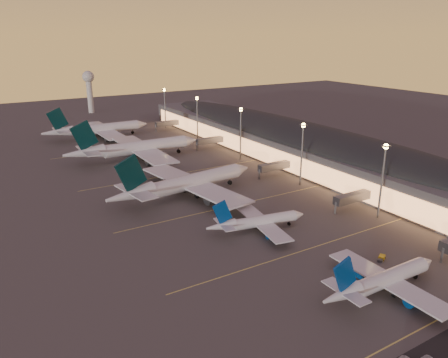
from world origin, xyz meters
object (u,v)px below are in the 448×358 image
Objects in this scene: airliner_wide_far at (97,129)px; baggage_tug_b at (381,258)px; airliner_narrow_north at (257,222)px; airliner_narrow_south at (382,281)px; airliner_wide_near at (185,183)px; baggage_tug_a at (417,269)px; airliner_wide_mid at (135,148)px; radar_tower at (89,85)px.

airliner_wide_far is 16.36× the size of baggage_tug_b.
airliner_narrow_north reaches higher than baggage_tug_b.
airliner_wide_near is at bearing 97.72° from airliner_narrow_south.
airliner_narrow_south is at bearing -87.44° from airliner_wide_far.
airliner_wide_mid is at bearing 97.43° from baggage_tug_a.
radar_tower is at bearing 63.90° from baggage_tug_b.
airliner_wide_near is 1.98× the size of radar_tower.
airliner_narrow_north is 39.94m from airliner_wide_near.
airliner_wide_far is at bearing 93.61° from airliner_narrow_south.
airliner_narrow_south is 17.67m from baggage_tug_b.
airliner_narrow_north is at bearing -90.09° from airliner_wide_near.
airliner_narrow_south reaches higher than baggage_tug_a.
airliner_wide_mid is 149.16m from radar_tower.
baggage_tug_b is (21.69, -133.30, -5.17)m from airliner_wide_mid.
airliner_wide_near is (-10.52, 83.86, 1.84)m from airliner_narrow_south.
airliner_narrow_south is at bearing -175.92° from baggage_tug_a.
airliner_wide_mid reaches higher than airliner_narrow_south.
airliner_narrow_north is 47.77m from baggage_tug_a.
airliner_wide_far is at bearing 82.18° from airliner_wide_near.
airliner_narrow_north is 248.25m from radar_tower.
airliner_narrow_north is 8.77× the size of baggage_tug_b.
airliner_wide_far is at bearing 93.13° from airliner_wide_mid.
airliner_wide_near is at bearing -90.41° from airliner_wide_far.
airliner_narrow_north reaches higher than baggage_tug_a.
baggage_tug_a reaches higher than baggage_tug_b.
airliner_wide_near is 60.47m from airliner_wide_mid.
airliner_narrow_north is at bearing 97.13° from airliner_narrow_south.
radar_tower is at bearing 96.41° from airliner_narrow_north.
radar_tower is 281.26m from baggage_tug_b.
baggage_tug_a is at bearing -88.73° from radar_tower.
airliner_wide_mid reaches higher than baggage_tug_b.
airliner_narrow_south is 84.53m from airliner_wide_near.
airliner_wide_mid is 2.11× the size of radar_tower.
radar_tower is (15.39, 247.06, 18.75)m from airliner_narrow_north.
airliner_wide_mid reaches higher than airliner_wide_near.
airliner_narrow_north is 1.04× the size of radar_tower.
airliner_wide_mid reaches higher than airliner_wide_far.
airliner_wide_near is 14.96× the size of baggage_tug_a.
airliner_wide_far is 200.87m from baggage_tug_a.
radar_tower is at bearing 83.44° from airliner_wide_mid.
airliner_narrow_north is 7.86× the size of baggage_tug_a.
radar_tower is at bearing 88.55° from airliner_narrow_south.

